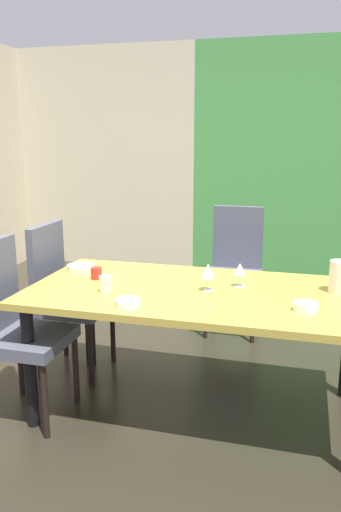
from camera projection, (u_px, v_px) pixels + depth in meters
ground_plane at (134, 392)px, 3.22m from camera, size 5.25×6.24×0.02m
back_panel_interior at (103, 159)px, 6.16m from camera, size 2.33×0.10×2.64m
garden_window_panel at (324, 162)px, 5.50m from camera, size 2.92×0.10×2.64m
dining_table at (198, 303)px, 2.85m from camera, size 1.93×1.00×0.75m
chair_head_far at (235, 263)px, 4.15m from camera, size 0.44×0.45×1.03m
chair_left_far at (64, 291)px, 3.41m from camera, size 0.45×0.44×1.03m
chair_left_near at (14, 322)px, 2.84m from camera, size 0.45×0.44×1.04m
wine_glass_east at (208, 271)px, 2.79m from camera, size 0.08×0.08×0.16m
wine_glass_right at (240, 270)px, 2.87m from camera, size 0.07×0.07×0.14m
serving_bowl_west at (81, 268)px, 3.23m from camera, size 0.18×0.18×0.04m
serving_bowl_south at (306, 307)px, 2.49m from camera, size 0.12×0.12×0.04m
serving_bowl_center at (128, 303)px, 2.55m from camera, size 0.13×0.13×0.04m
cup_near_shelf at (106, 284)px, 2.78m from camera, size 0.07×0.07×0.09m
cup_left at (96, 273)px, 3.04m from camera, size 0.07×0.07×0.07m
pitcher_rear at (340, 277)px, 2.76m from camera, size 0.13×0.12×0.18m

